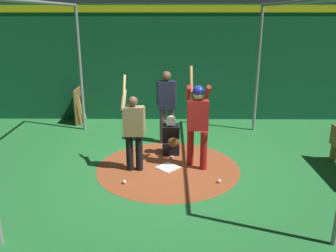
% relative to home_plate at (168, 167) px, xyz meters
% --- Properties ---
extents(ground_plane, '(27.58, 27.58, 0.00)m').
position_rel_home_plate_xyz_m(ground_plane, '(0.00, 0.00, -0.01)').
color(ground_plane, '#287A38').
extents(dirt_circle, '(3.08, 3.08, 0.01)m').
position_rel_home_plate_xyz_m(dirt_circle, '(0.00, 0.00, -0.01)').
color(dirt_circle, '#9E4C28').
rests_on(dirt_circle, ground).
extents(home_plate, '(0.59, 0.59, 0.01)m').
position_rel_home_plate_xyz_m(home_plate, '(0.00, 0.00, 0.00)').
color(home_plate, white).
rests_on(home_plate, dirt_circle).
extents(batter, '(0.68, 0.49, 2.13)m').
position_rel_home_plate_xyz_m(batter, '(-0.08, 0.62, 1.08)').
color(batter, maroon).
rests_on(batter, ground).
extents(catcher, '(0.58, 0.40, 0.95)m').
position_rel_home_plate_xyz_m(catcher, '(-0.81, 0.07, 0.36)').
color(catcher, black).
rests_on(catcher, ground).
extents(umpire, '(0.23, 0.49, 1.85)m').
position_rel_home_plate_xyz_m(umpire, '(-1.55, -0.05, 1.04)').
color(umpire, '#4C4C51').
rests_on(umpire, ground).
extents(visitor, '(0.54, 0.49, 1.98)m').
position_rel_home_plate_xyz_m(visitor, '(0.09, -0.71, 0.92)').
color(visitor, black).
rests_on(visitor, ground).
extents(back_wall, '(0.23, 11.58, 3.46)m').
position_rel_home_plate_xyz_m(back_wall, '(-3.78, 0.00, 1.73)').
color(back_wall, '#145133').
rests_on(back_wall, ground).
extents(cage_frame, '(5.33, 4.92, 3.42)m').
position_rel_home_plate_xyz_m(cage_frame, '(0.00, 0.00, 2.31)').
color(cage_frame, gray).
rests_on(cage_frame, ground).
extents(bat_rack, '(1.18, 0.21, 1.05)m').
position_rel_home_plate_xyz_m(bat_rack, '(-3.53, -2.73, 0.48)').
color(bat_rack, olive).
rests_on(bat_rack, ground).
extents(baseball_0, '(0.07, 0.07, 0.07)m').
position_rel_home_plate_xyz_m(baseball_0, '(-0.49, 0.08, 0.03)').
color(baseball_0, white).
rests_on(baseball_0, dirt_circle).
extents(baseball_1, '(0.07, 0.07, 0.07)m').
position_rel_home_plate_xyz_m(baseball_1, '(0.71, 1.01, 0.03)').
color(baseball_1, white).
rests_on(baseball_1, dirt_circle).
extents(baseball_2, '(0.07, 0.07, 0.07)m').
position_rel_home_plate_xyz_m(baseball_2, '(0.76, -0.85, 0.03)').
color(baseball_2, white).
rests_on(baseball_2, dirt_circle).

